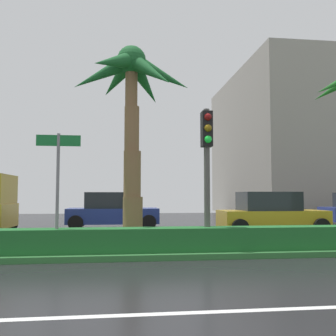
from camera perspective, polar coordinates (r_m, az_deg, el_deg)
The scene contains 10 objects.
ground_plane at distance 12.26m, azimuth -8.30°, elevation -11.74°, with size 90.00×42.00×0.10m, color black.
near_lane_divider_stripe at distance 5.40m, azimuth -9.96°, elevation -21.18°, with size 81.00×0.14×0.01m, color white.
median_strip at distance 11.26m, azimuth -8.40°, elevation -11.80°, with size 85.50×4.00×0.15m, color #2D6B33.
median_hedge at distance 9.82m, azimuth -8.57°, elevation -10.73°, with size 76.50×0.70×0.60m.
palm_tree_centre_left at distance 11.97m, azimuth -5.51°, elevation 11.13°, with size 3.80×3.62×6.09m.
traffic_signal_median_right at distance 10.20m, azimuth 5.90°, elevation 2.41°, with size 0.28×0.43×3.77m.
street_name_sign at distance 9.90m, azimuth -16.30°, elevation -1.11°, with size 1.10×0.08×3.00m.
car_in_traffic_leading at distance 18.40m, azimuth -8.43°, elevation -6.43°, with size 4.30×2.02×1.72m.
car_in_traffic_second at distance 16.20m, azimuth 15.26°, elevation -6.66°, with size 4.30×2.02×1.72m.
building_far_right at distance 35.72m, azimuth 23.29°, elevation 3.14°, with size 17.21×15.63×11.75m.
Camera 1 is at (0.24, -3.15, 1.59)m, focal length 40.38 mm.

